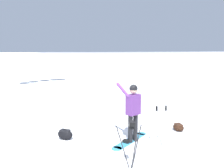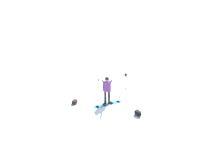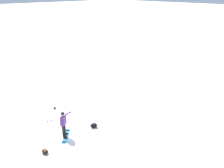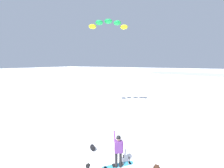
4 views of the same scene
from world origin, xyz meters
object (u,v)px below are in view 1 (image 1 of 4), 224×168
snowboarder (133,107)px  gear_bag_small (65,134)px  snowboard (130,140)px  camera_tripod (131,136)px  ski_poles (161,120)px  gear_bag_large (178,127)px

snowboarder → gear_bag_small: bearing=-14.4°
snowboard → camera_tripod: (0.44, 1.89, 0.86)m
camera_tripod → ski_poles: same height
gear_bag_large → ski_poles: size_ratio=0.39×
snowboard → snowboarder: bearing=131.8°
gear_bag_large → gear_bag_small: 3.82m
gear_bag_large → camera_tripod: 3.50m
snowboarder → snowboard: size_ratio=1.34×
snowboarder → gear_bag_large: 2.15m
snowboarder → gear_bag_large: bearing=-158.7°
snowboard → gear_bag_small: (1.96, -0.45, 0.15)m
snowboarder → gear_bag_large: size_ratio=3.78×
gear_bag_small → ski_poles: ski_poles is taller
snowboarder → gear_bag_small: 2.28m
snowboarder → snowboard: (0.06, -0.07, -1.06)m
camera_tripod → snowboard: bearing=-103.2°
snowboard → gear_bag_large: bearing=-161.2°
camera_tripod → gear_bag_small: size_ratio=2.12×
gear_bag_large → gear_bag_small: bearing=2.7°
camera_tripod → ski_poles: bearing=-132.9°
gear_bag_large → ski_poles: (1.13, 1.26, 0.68)m
gear_bag_large → gear_bag_small: gear_bag_small is taller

